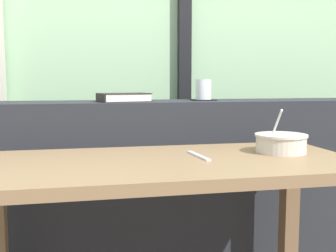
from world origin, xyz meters
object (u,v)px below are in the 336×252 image
(breakfast_table, at_px, (167,197))
(closed_book, at_px, (123,97))
(soup_bowl, at_px, (281,143))
(fork_utensil, at_px, (198,156))
(juice_glass, at_px, (203,90))
(coaster_square, at_px, (203,100))

(breakfast_table, distance_m, closed_book, 0.60)
(soup_bowl, xyz_separation_m, fork_utensil, (-0.30, -0.02, -0.03))
(juice_glass, bearing_deg, fork_utensil, -108.39)
(juice_glass, distance_m, closed_book, 0.37)
(closed_book, height_order, soup_bowl, closed_book)
(coaster_square, height_order, soup_bowl, coaster_square)
(closed_book, distance_m, soup_bowl, 0.70)
(fork_utensil, bearing_deg, coaster_square, 65.39)
(juice_glass, height_order, soup_bowl, juice_glass)
(breakfast_table, relative_size, juice_glass, 13.34)
(soup_bowl, bearing_deg, fork_utensil, -176.92)
(breakfast_table, distance_m, juice_glass, 0.69)
(closed_book, xyz_separation_m, fork_utensil, (0.19, -0.48, -0.17))
(closed_book, height_order, fork_utensil, closed_book)
(juice_glass, xyz_separation_m, closed_book, (-0.36, -0.03, -0.03))
(closed_book, relative_size, fork_utensil, 1.38)
(closed_book, bearing_deg, soup_bowl, -43.42)
(breakfast_table, xyz_separation_m, soup_bowl, (0.41, 0.05, 0.15))
(soup_bowl, bearing_deg, coaster_square, 104.87)
(fork_utensil, bearing_deg, soup_bowl, -3.14)
(coaster_square, xyz_separation_m, closed_book, (-0.36, -0.03, 0.02))
(breakfast_table, height_order, coaster_square, coaster_square)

